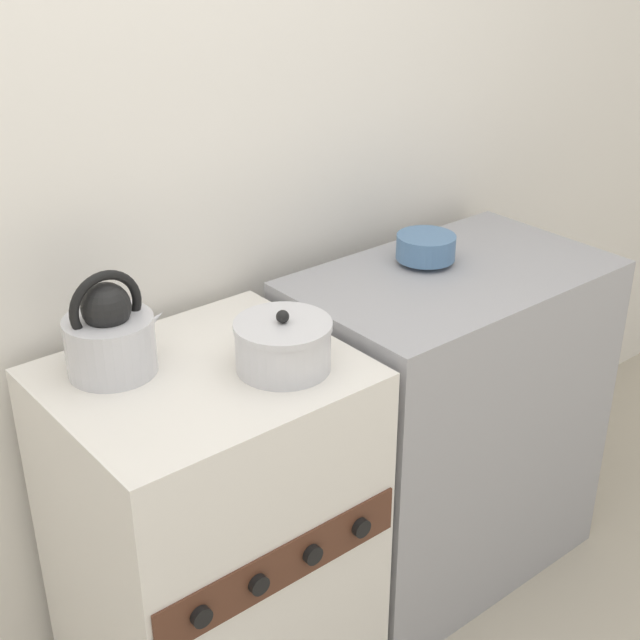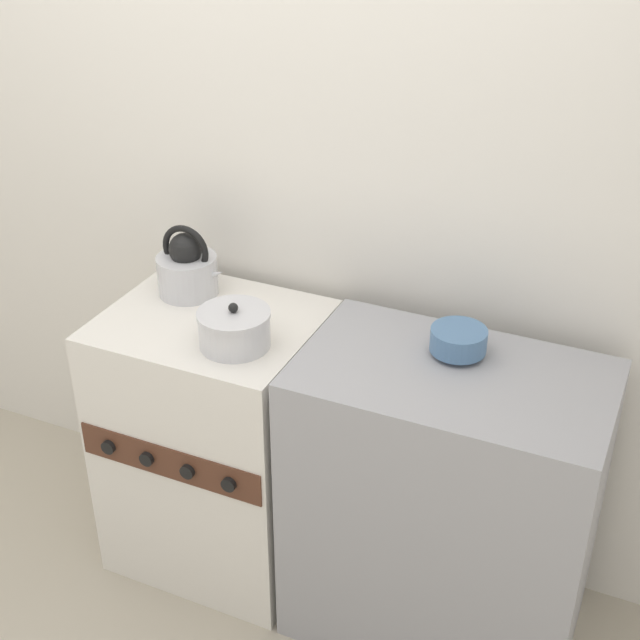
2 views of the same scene
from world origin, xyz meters
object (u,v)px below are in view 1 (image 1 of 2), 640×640
Objects in this scene: kettle at (110,335)px; cooking_pot at (283,345)px; enamel_bowl at (426,247)px; stove at (213,540)px.

kettle reaches higher than cooking_pot.
cooking_pot is 0.63m from enamel_bowl.
stove is 0.57m from kettle.
kettle is at bearing 177.08° from enamel_bowl.
stove is at bearing 145.92° from cooking_pot.
kettle is (-0.14, 0.12, 0.54)m from stove.
kettle reaches higher than enamel_bowl.
cooking_pot is (0.29, -0.22, -0.03)m from kettle.
cooking_pot is at bearing -163.97° from enamel_bowl.
kettle is 1.11× the size of cooking_pot.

